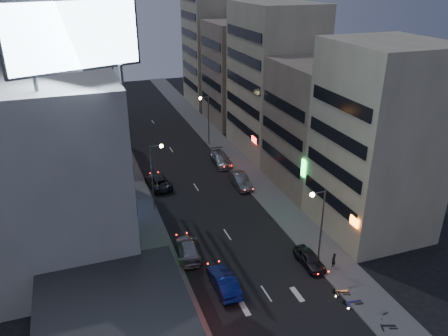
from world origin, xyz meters
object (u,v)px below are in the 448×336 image
parked_car_right_near (309,259)px  road_car_blue (224,281)px  parked_car_right_mid (240,180)px  person (334,260)px  scooter_blue (361,294)px  scooter_black_b (350,287)px  scooter_black_a (397,319)px  scooter_silver_b (348,285)px  scooter_silver_a (385,305)px  parked_car_left (158,182)px  road_car_silver (188,249)px  parked_car_right_far (221,159)px

parked_car_right_near → road_car_blue: bearing=-177.3°
parked_car_right_mid → road_car_blue: road_car_blue is taller
person → scooter_blue: size_ratio=0.75×
road_car_blue → scooter_black_b: size_ratio=2.76×
parked_car_right_mid → person: parked_car_right_mid is taller
scooter_black_a → scooter_silver_b: (-1.19, 4.87, -0.06)m
scooter_silver_a → scooter_silver_b: scooter_silver_b is taller
scooter_black_a → scooter_black_b: 4.73m
road_car_blue → person: 10.84m
parked_car_left → scooter_silver_a: (12.94, -29.05, -0.15)m
parked_car_right_near → parked_car_right_mid: 18.01m
scooter_silver_b → scooter_blue: bearing=-152.3°
person → parked_car_right_mid: bearing=-105.6°
road_car_blue → road_car_silver: road_car_blue is taller
scooter_black_a → scooter_silver_b: bearing=34.1°
scooter_black_b → scooter_black_a: bearing=-141.3°
parked_car_right_far → scooter_blue: 31.65m
scooter_black_a → scooter_silver_a: bearing=12.2°
parked_car_left → road_car_blue: bearing=87.0°
person → scooter_silver_a: (0.84, -6.47, -0.27)m
parked_car_right_far → scooter_black_b: size_ratio=3.14×
parked_car_left → scooter_black_b: bearing=107.5°
parked_car_right_far → parked_car_right_mid: bearing=-86.5°
road_car_blue → scooter_black_b: bearing=157.4°
scooter_black_a → scooter_black_b: size_ratio=1.01×
parked_car_right_mid → person: 19.29m
parked_car_right_far → road_car_silver: size_ratio=1.08×
parked_car_right_mid → road_car_blue: size_ratio=1.00×
parked_car_right_far → road_car_silver: 22.80m
parked_car_right_far → road_car_blue: 27.69m
scooter_silver_a → person: bearing=-2.3°
parked_car_left → person: size_ratio=3.59×
parked_car_left → parked_car_right_mid: bearing=155.3°
scooter_silver_a → scooter_silver_b: bearing=14.6°
parked_car_right_near → scooter_silver_a: bearing=-71.2°
parked_car_right_near → parked_car_left: 23.71m
parked_car_right_far → scooter_black_a: parked_car_right_far is taller
scooter_silver_b → scooter_black_a: bearing=-150.7°
parked_car_right_near → scooter_black_b: bearing=-75.2°
road_car_blue → scooter_black_a: road_car_blue is taller
parked_car_right_far → road_car_blue: same height
person → scooter_silver_a: 6.53m
person → parked_car_left: bearing=-83.1°
scooter_blue → scooter_silver_b: size_ratio=1.24×
person → parked_car_right_near: bearing=-53.2°
scooter_silver_a → scooter_black_a: bearing=162.2°
scooter_blue → scooter_silver_a: bearing=-138.4°
road_car_silver → parked_car_right_far: bearing=-108.1°
parked_car_right_far → scooter_black_b: 30.45m
scooter_silver_a → scooter_silver_b: (-1.43, 3.18, 0.01)m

